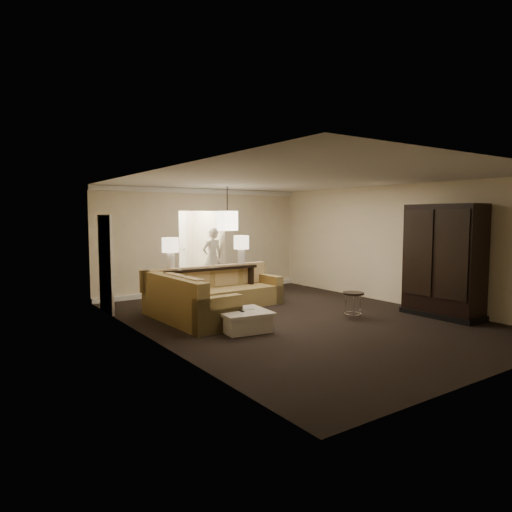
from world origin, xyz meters
TOP-DOWN VIEW (x-y plane):
  - ground at (0.00, 0.00)m, footprint 8.00×8.00m
  - wall_back at (0.00, 4.00)m, footprint 6.00×0.04m
  - wall_front at (0.00, -4.00)m, footprint 6.00×0.04m
  - wall_left at (-3.00, 0.00)m, footprint 0.04×8.00m
  - wall_right at (3.00, 0.00)m, footprint 0.04×8.00m
  - ceiling at (0.00, 0.00)m, footprint 6.00×8.00m
  - crown_molding at (0.00, 3.95)m, footprint 6.00×0.10m
  - baseboard at (0.00, 3.95)m, footprint 6.00×0.10m
  - side_door at (-2.97, 2.80)m, footprint 0.05×0.90m
  - foyer at (0.00, 5.34)m, footprint 1.44×2.02m
  - sectional_sofa at (-1.18, 1.46)m, footprint 3.17×2.52m
  - coffee_table at (-1.39, -0.17)m, footprint 1.00×1.00m
  - console_table at (-0.84, 2.18)m, footprint 2.35×0.57m
  - armoire at (2.59, -1.54)m, footprint 0.69×1.61m
  - drink_table at (0.97, -0.62)m, footprint 0.43×0.43m
  - table_lamp_left at (-1.74, 2.20)m, footprint 0.36×0.36m
  - table_lamp_right at (0.07, 2.17)m, footprint 0.36×0.36m
  - pendant_light at (0.00, 2.70)m, footprint 0.38×0.38m
  - person at (0.45, 4.30)m, footprint 0.73×0.52m

SIDE VIEW (x-z plane):
  - ground at x=0.00m, z-range 0.00..0.00m
  - baseboard at x=0.00m, z-range 0.00..0.12m
  - coffee_table at x=-1.39m, z-range 0.00..0.37m
  - sectional_sofa at x=-1.18m, z-range -0.10..0.84m
  - drink_table at x=0.97m, z-range 0.12..0.65m
  - console_table at x=-0.84m, z-range 0.09..0.99m
  - person at x=0.45m, z-range 0.00..1.94m
  - side_door at x=-2.97m, z-range 0.00..2.10m
  - armoire at x=2.59m, z-range -0.05..2.26m
  - foyer at x=0.00m, z-range -0.10..2.70m
  - table_lamp_left at x=-1.74m, z-range 1.02..1.72m
  - table_lamp_right at x=0.07m, z-range 1.02..1.72m
  - wall_back at x=0.00m, z-range 0.00..2.80m
  - wall_front at x=0.00m, z-range 0.00..2.80m
  - wall_left at x=-3.00m, z-range 0.00..2.80m
  - wall_right at x=3.00m, z-range 0.00..2.80m
  - pendant_light at x=0.00m, z-range 1.41..2.50m
  - crown_molding at x=0.00m, z-range 2.67..2.79m
  - ceiling at x=0.00m, z-range 2.79..2.81m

